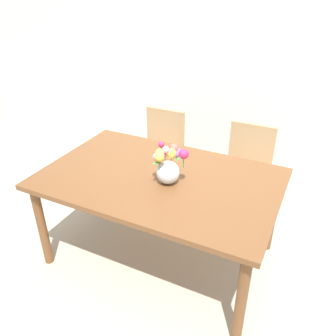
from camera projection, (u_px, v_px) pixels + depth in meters
ground_plane at (161, 254)px, 2.93m from camera, size 12.00×12.00×0.00m
back_wall at (230, 51)px, 3.49m from camera, size 7.00×0.10×2.80m
dining_table at (160, 186)px, 2.59m from camera, size 1.75×1.11×0.77m
chair_left at (161, 147)px, 3.55m from camera, size 0.42×0.42×0.90m
chair_right at (247, 166)px, 3.20m from camera, size 0.42×0.42×0.90m
flower_vase at (168, 165)px, 2.42m from camera, size 0.26×0.26×0.29m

